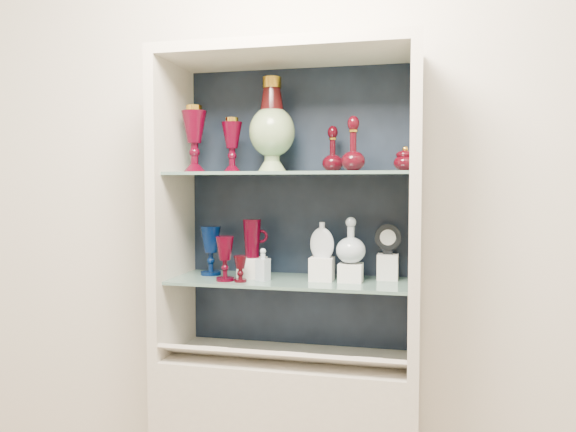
% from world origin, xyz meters
% --- Properties ---
extents(wall_back, '(3.50, 0.02, 2.80)m').
position_xyz_m(wall_back, '(0.00, 1.75, 1.40)').
color(wall_back, silver).
rests_on(wall_back, ground).
extents(cabinet_back_panel, '(0.98, 0.02, 1.15)m').
position_xyz_m(cabinet_back_panel, '(0.00, 1.72, 1.32)').
color(cabinet_back_panel, black).
rests_on(cabinet_back_panel, cabinet_base).
extents(cabinet_side_left, '(0.04, 0.40, 1.15)m').
position_xyz_m(cabinet_side_left, '(-0.48, 1.53, 1.32)').
color(cabinet_side_left, beige).
rests_on(cabinet_side_left, cabinet_base).
extents(cabinet_side_right, '(0.04, 0.40, 1.15)m').
position_xyz_m(cabinet_side_right, '(0.48, 1.53, 1.32)').
color(cabinet_side_right, beige).
rests_on(cabinet_side_right, cabinet_base).
extents(cabinet_top_cap, '(1.00, 0.40, 0.04)m').
position_xyz_m(cabinet_top_cap, '(0.00, 1.53, 1.92)').
color(cabinet_top_cap, beige).
rests_on(cabinet_top_cap, cabinet_side_left).
extents(shelf_lower, '(0.92, 0.34, 0.01)m').
position_xyz_m(shelf_lower, '(0.00, 1.55, 1.04)').
color(shelf_lower, slate).
rests_on(shelf_lower, cabinet_side_left).
extents(shelf_upper, '(0.92, 0.34, 0.01)m').
position_xyz_m(shelf_upper, '(0.00, 1.55, 1.46)').
color(shelf_upper, slate).
rests_on(shelf_upper, cabinet_side_left).
extents(label_ledge, '(0.92, 0.17, 0.09)m').
position_xyz_m(label_ledge, '(0.00, 1.42, 0.78)').
color(label_ledge, beige).
rests_on(label_ledge, cabinet_base).
extents(label_card_0, '(0.10, 0.06, 0.03)m').
position_xyz_m(label_card_0, '(-0.25, 1.42, 0.80)').
color(label_card_0, white).
rests_on(label_card_0, label_ledge).
extents(label_card_1, '(0.10, 0.06, 0.03)m').
position_xyz_m(label_card_1, '(0.32, 1.42, 0.80)').
color(label_card_1, white).
rests_on(label_card_1, label_ledge).
extents(label_card_2, '(0.10, 0.06, 0.03)m').
position_xyz_m(label_card_2, '(0.05, 1.42, 0.80)').
color(label_card_2, white).
rests_on(label_card_2, label_ledge).
extents(pedestal_lamp_left, '(0.09, 0.09, 0.22)m').
position_xyz_m(pedestal_lamp_left, '(-0.24, 1.57, 1.58)').
color(pedestal_lamp_left, '#400010').
rests_on(pedestal_lamp_left, shelf_upper).
extents(pedestal_lamp_right, '(0.13, 0.13, 0.27)m').
position_xyz_m(pedestal_lamp_right, '(-0.39, 1.53, 1.60)').
color(pedestal_lamp_right, '#400010').
rests_on(pedestal_lamp_right, shelf_upper).
extents(enamel_urn, '(0.24, 0.24, 0.37)m').
position_xyz_m(enamel_urn, '(-0.08, 1.58, 1.66)').
color(enamel_urn, '#084718').
rests_on(enamel_urn, shelf_upper).
extents(ruby_decanter_a, '(0.11, 0.11, 0.23)m').
position_xyz_m(ruby_decanter_a, '(0.25, 1.52, 1.59)').
color(ruby_decanter_a, '#3A040C').
rests_on(ruby_decanter_a, shelf_upper).
extents(ruby_decanter_b, '(0.09, 0.09, 0.19)m').
position_xyz_m(ruby_decanter_b, '(0.16, 1.63, 1.57)').
color(ruby_decanter_b, '#3A040C').
rests_on(ruby_decanter_b, shelf_upper).
extents(lidded_bowl, '(0.11, 0.11, 0.10)m').
position_xyz_m(lidded_bowl, '(0.44, 1.57, 1.52)').
color(lidded_bowl, '#3A040C').
rests_on(lidded_bowl, shelf_upper).
extents(cobalt_goblet, '(0.10, 0.10, 0.20)m').
position_xyz_m(cobalt_goblet, '(-0.34, 1.58, 1.15)').
color(cobalt_goblet, '#021544').
rests_on(cobalt_goblet, shelf_lower).
extents(ruby_goblet_tall, '(0.09, 0.09, 0.17)m').
position_xyz_m(ruby_goblet_tall, '(-0.23, 1.46, 1.14)').
color(ruby_goblet_tall, '#400010').
rests_on(ruby_goblet_tall, shelf_lower).
extents(ruby_goblet_small, '(0.06, 0.06, 0.10)m').
position_xyz_m(ruby_goblet_small, '(-0.17, 1.45, 1.10)').
color(ruby_goblet_small, '#3A040C').
rests_on(ruby_goblet_small, shelf_lower).
extents(riser_ruby_pitcher, '(0.10, 0.10, 0.08)m').
position_xyz_m(riser_ruby_pitcher, '(-0.15, 1.56, 1.09)').
color(riser_ruby_pitcher, silver).
rests_on(riser_ruby_pitcher, shelf_lower).
extents(ruby_pitcher, '(0.13, 0.11, 0.15)m').
position_xyz_m(ruby_pitcher, '(-0.15, 1.56, 1.21)').
color(ruby_pitcher, '#400010').
rests_on(ruby_pitcher, riser_ruby_pitcher).
extents(clear_square_bottle, '(0.06, 0.06, 0.13)m').
position_xyz_m(clear_square_bottle, '(-0.09, 1.50, 1.11)').
color(clear_square_bottle, '#A5B5C1').
rests_on(clear_square_bottle, shelf_lower).
extents(riser_flat_flask, '(0.09, 0.09, 0.09)m').
position_xyz_m(riser_flat_flask, '(0.13, 1.55, 1.09)').
color(riser_flat_flask, silver).
rests_on(riser_flat_flask, shelf_lower).
extents(flat_flask, '(0.11, 0.07, 0.14)m').
position_xyz_m(flat_flask, '(0.13, 1.55, 1.21)').
color(flat_flask, silver).
rests_on(flat_flask, riser_flat_flask).
extents(riser_clear_round_decanter, '(0.09, 0.09, 0.07)m').
position_xyz_m(riser_clear_round_decanter, '(0.24, 1.55, 1.08)').
color(riser_clear_round_decanter, silver).
rests_on(riser_clear_round_decanter, shelf_lower).
extents(clear_round_decanter, '(0.13, 0.13, 0.17)m').
position_xyz_m(clear_round_decanter, '(0.24, 1.55, 1.20)').
color(clear_round_decanter, '#A5B5C1').
rests_on(clear_round_decanter, riser_clear_round_decanter).
extents(riser_cameo_medallion, '(0.08, 0.08, 0.10)m').
position_xyz_m(riser_cameo_medallion, '(0.38, 1.63, 1.10)').
color(riser_cameo_medallion, silver).
rests_on(riser_cameo_medallion, shelf_lower).
extents(cameo_medallion, '(0.10, 0.04, 0.12)m').
position_xyz_m(cameo_medallion, '(0.38, 1.63, 1.21)').
color(cameo_medallion, black).
rests_on(cameo_medallion, riser_cameo_medallion).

